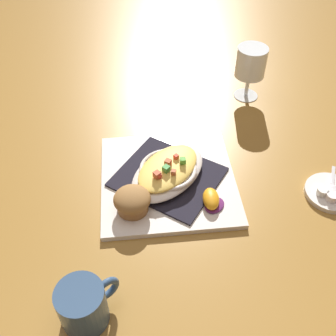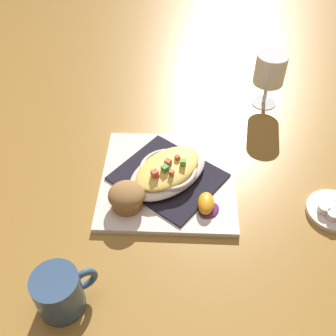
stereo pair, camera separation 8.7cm
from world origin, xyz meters
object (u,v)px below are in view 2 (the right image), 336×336
at_px(square_plate, 168,179).
at_px(stemmed_glass, 270,72).
at_px(gratin_dish, 168,170).
at_px(creamer_cup_0, 324,209).
at_px(spoon, 335,206).
at_px(creamer_saucer, 333,211).
at_px(coffee_mug, 60,294).
at_px(creamer_cup_1, 333,215).
at_px(muffin, 127,197).
at_px(orange_garnish, 206,204).

bearing_deg(square_plate, stemmed_glass, -133.95).
relative_size(gratin_dish, creamer_cup_0, 9.56).
relative_size(gratin_dish, spoon, 2.70).
height_order(gratin_dish, creamer_saucer, gratin_dish).
height_order(coffee_mug, creamer_cup_1, coffee_mug).
height_order(muffin, coffee_mug, coffee_mug).
bearing_deg(creamer_cup_0, creamer_cup_1, 124.98).
distance_m(coffee_mug, stemmed_glass, 0.73).
xyz_separation_m(stemmed_glass, spoon, (-0.07, 0.38, -0.08)).
bearing_deg(orange_garnish, muffin, -4.99).
height_order(square_plate, muffin, muffin).
height_order(coffee_mug, spoon, coffee_mug).
xyz_separation_m(stemmed_glass, creamer_saucer, (-0.07, 0.38, -0.09)).
relative_size(square_plate, stemmed_glass, 2.01).
relative_size(muffin, creamer_cup_1, 3.14).
bearing_deg(gratin_dish, orange_garnish, 130.45).
relative_size(orange_garnish, creamer_cup_1, 2.92).
xyz_separation_m(muffin, orange_garnish, (-0.16, 0.01, -0.01)).
relative_size(square_plate, spoon, 3.44).
xyz_separation_m(square_plate, stemmed_glass, (-0.27, -0.28, 0.09)).
bearing_deg(gratin_dish, creamer_cup_1, 159.54).
relative_size(square_plate, coffee_mug, 2.80).
height_order(creamer_saucer, spoon, spoon).
bearing_deg(creamer_saucer, square_plate, -16.48).
xyz_separation_m(coffee_mug, creamer_cup_0, (-0.50, -0.18, -0.02)).
bearing_deg(creamer_saucer, stemmed_glass, -80.11).
height_order(muffin, creamer_cup_0, muffin).
bearing_deg(creamer_cup_1, coffee_mug, 17.24).
relative_size(muffin, orange_garnish, 1.08).
relative_size(spoon, creamer_cup_1, 3.54).
relative_size(muffin, stemmed_glass, 0.52).
height_order(stemmed_glass, creamer_cup_1, stemmed_glass).
bearing_deg(muffin, creamer_saucer, 176.53).
bearing_deg(creamer_cup_1, gratin_dish, -20.46).
bearing_deg(square_plate, creamer_cup_1, 159.52).
bearing_deg(coffee_mug, square_plate, -123.98).
bearing_deg(coffee_mug, spoon, -160.56).
bearing_deg(creamer_saucer, orange_garnish, -2.53).
distance_m(creamer_cup_0, creamer_cup_1, 0.02).
distance_m(square_plate, coffee_mug, 0.34).
bearing_deg(creamer_cup_0, stemmed_glass, -83.79).
relative_size(gratin_dish, creamer_saucer, 2.07).
height_order(muffin, creamer_saucer, muffin).
xyz_separation_m(gratin_dish, spoon, (-0.34, 0.09, -0.02)).
bearing_deg(coffee_mug, creamer_cup_0, -160.55).
relative_size(muffin, coffee_mug, 0.72).
relative_size(gratin_dish, orange_garnish, 3.27).
distance_m(gratin_dish, orange_garnish, 0.12).
distance_m(square_plate, creamer_cup_0, 0.33).
bearing_deg(creamer_saucer, creamer_cup_0, 9.20).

